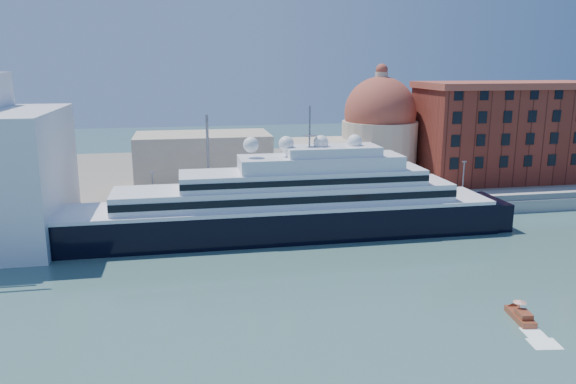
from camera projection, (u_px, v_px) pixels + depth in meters
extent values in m
plane|color=#335958|center=(368.00, 282.00, 77.76)|extent=(400.00, 400.00, 0.00)
cube|color=gray|center=(312.00, 211.00, 110.02)|extent=(180.00, 10.00, 2.50)
cube|color=slate|center=(277.00, 173.00, 149.32)|extent=(260.00, 72.00, 2.00)
cube|color=slate|center=(318.00, 208.00, 105.30)|extent=(180.00, 0.10, 1.20)
cube|color=black|center=(275.00, 224.00, 97.60)|extent=(78.34, 12.05, 6.53)
cone|color=black|center=(23.00, 238.00, 90.14)|extent=(10.04, 12.05, 12.05)
cube|color=black|center=(482.00, 214.00, 104.75)|extent=(6.03, 11.05, 6.03)
cube|color=white|center=(275.00, 205.00, 96.81)|extent=(76.33, 12.25, 0.60)
cube|color=white|center=(286.00, 194.00, 96.76)|extent=(58.25, 10.04, 3.01)
cube|color=black|center=(292.00, 201.00, 91.96)|extent=(58.25, 0.15, 1.21)
cube|color=white|center=(303.00, 177.00, 96.67)|extent=(42.18, 9.04, 2.61)
cube|color=white|center=(321.00, 163.00, 96.65)|extent=(28.12, 8.03, 2.41)
cube|color=white|center=(332.00, 151.00, 96.56)|extent=(16.07, 7.03, 1.61)
cylinder|color=slate|center=(310.00, 127.00, 94.88)|extent=(0.30, 0.30, 7.03)
sphere|color=white|center=(251.00, 145.00, 93.70)|extent=(2.61, 2.61, 2.61)
sphere|color=white|center=(286.00, 144.00, 94.79)|extent=(2.61, 2.61, 2.61)
sphere|color=white|center=(321.00, 143.00, 95.88)|extent=(2.61, 2.61, 2.61)
sphere|color=white|center=(355.00, 142.00, 96.97)|extent=(2.61, 2.61, 2.61)
cube|color=maroon|center=(520.00, 317.00, 66.38)|extent=(2.43, 5.32, 0.85)
cube|color=maroon|center=(524.00, 315.00, 65.38)|extent=(1.66, 2.31, 0.68)
cylinder|color=slate|center=(519.00, 307.00, 66.56)|extent=(0.05, 0.05, 1.37)
cone|color=red|center=(520.00, 301.00, 66.38)|extent=(1.54, 1.54, 0.34)
cube|color=maroon|center=(507.00, 134.00, 134.02)|extent=(42.00, 18.00, 22.00)
cube|color=#9A4432|center=(512.00, 85.00, 131.42)|extent=(43.00, 19.00, 1.50)
cylinder|color=beige|center=(379.00, 150.00, 135.23)|extent=(18.00, 18.00, 14.00)
sphere|color=#9A4432|center=(380.00, 113.00, 133.20)|extent=(17.00, 17.00, 17.00)
cylinder|color=beige|center=(381.00, 78.00, 131.39)|extent=(3.00, 3.00, 3.00)
cube|color=beige|center=(324.00, 162.00, 131.23)|extent=(18.00, 14.00, 10.00)
cube|color=beige|center=(203.00, 160.00, 127.85)|extent=(30.00, 16.00, 12.00)
cylinder|color=slate|center=(154.00, 195.00, 100.53)|extent=(0.24, 0.24, 8.00)
cube|color=slate|center=(152.00, 173.00, 99.60)|extent=(0.80, 0.30, 0.25)
cylinder|color=slate|center=(316.00, 188.00, 105.97)|extent=(0.24, 0.24, 8.00)
cube|color=slate|center=(316.00, 167.00, 105.04)|extent=(0.80, 0.30, 0.25)
cylinder|color=slate|center=(463.00, 182.00, 111.40)|extent=(0.24, 0.24, 8.00)
cube|color=slate|center=(464.00, 162.00, 110.48)|extent=(0.80, 0.30, 0.25)
cylinder|color=slate|center=(208.00, 164.00, 103.13)|extent=(0.50, 0.50, 18.00)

